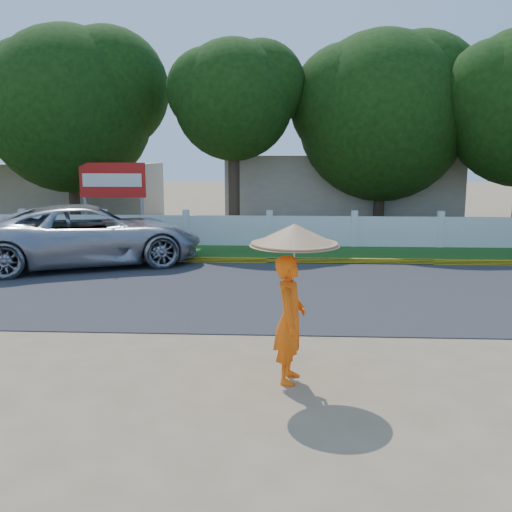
{
  "coord_description": "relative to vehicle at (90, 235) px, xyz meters",
  "views": [
    {
      "loc": [
        0.58,
        -8.97,
        3.28
      ],
      "look_at": [
        0.0,
        2.0,
        1.3
      ],
      "focal_mm": 40.0,
      "sensor_mm": 36.0,
      "label": 1
    }
  ],
  "objects": [
    {
      "name": "building_far",
      "position": [
        -4.79,
        11.57,
        0.5
      ],
      "size": [
        8.0,
        5.0,
        2.8
      ],
      "primitive_type": "cube",
      "color": "#B7AD99",
      "rests_on": "ground"
    },
    {
      "name": "vehicle",
      "position": [
        0.0,
        0.0,
        0.0
      ],
      "size": [
        7.16,
        5.31,
        1.81
      ],
      "primitive_type": "imported",
      "rotation": [
        0.0,
        0.0,
        1.97
      ],
      "color": "#A7A9B0",
      "rests_on": "ground"
    },
    {
      "name": "building_near",
      "position": [
        8.21,
        10.57,
        0.7
      ],
      "size": [
        10.0,
        6.0,
        3.2
      ],
      "primitive_type": "cube",
      "color": "#B7AD99",
      "rests_on": "ground"
    },
    {
      "name": "ground",
      "position": [
        5.21,
        -7.43,
        -0.9
      ],
      "size": [
        120.0,
        120.0,
        0.0
      ],
      "primitive_type": "plane",
      "color": "#9E8460",
      "rests_on": "ground"
    },
    {
      "name": "tree_row",
      "position": [
        7.56,
        6.84,
        4.09
      ],
      "size": [
        34.49,
        8.29,
        8.84
      ],
      "color": "#473828",
      "rests_on": "ground"
    },
    {
      "name": "road",
      "position": [
        5.21,
        -2.93,
        -0.89
      ],
      "size": [
        60.0,
        7.0,
        0.02
      ],
      "primitive_type": "cube",
      "color": "#38383A",
      "rests_on": "ground"
    },
    {
      "name": "monk_with_parasol",
      "position": [
        5.88,
        -8.49,
        0.6
      ],
      "size": [
        1.27,
        1.27,
        2.31
      ],
      "color": "#FF5F0D",
      "rests_on": "ground"
    },
    {
      "name": "curb",
      "position": [
        5.21,
        0.62,
        -0.82
      ],
      "size": [
        40.0,
        0.18,
        0.16
      ],
      "primitive_type": "cube",
      "color": "yellow",
      "rests_on": "ground"
    },
    {
      "name": "billboard",
      "position": [
        -0.74,
        4.86,
        1.24
      ],
      "size": [
        2.5,
        0.13,
        2.95
      ],
      "color": "gray",
      "rests_on": "ground"
    },
    {
      "name": "fence",
      "position": [
        5.21,
        3.77,
        -0.35
      ],
      "size": [
        40.0,
        0.1,
        1.1
      ],
      "primitive_type": "cube",
      "color": "silver",
      "rests_on": "ground"
    },
    {
      "name": "grass_verge",
      "position": [
        5.21,
        2.32,
        -0.89
      ],
      "size": [
        60.0,
        3.5,
        0.03
      ],
      "primitive_type": "cube",
      "color": "#2D601E",
      "rests_on": "ground"
    }
  ]
}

